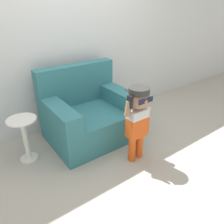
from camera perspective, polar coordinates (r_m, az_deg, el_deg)
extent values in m
plane|color=#ADA89E|center=(3.01, -3.59, -7.46)|extent=(10.00, 10.00, 0.00)
cube|color=silver|center=(3.15, -11.84, 19.14)|extent=(10.00, 0.05, 2.60)
cube|color=teal|center=(2.99, -5.40, -3.21)|extent=(1.11, 0.89, 0.40)
cube|color=teal|center=(3.08, -9.27, 7.22)|extent=(1.11, 0.17, 0.55)
cube|color=teal|center=(2.61, -13.18, -0.97)|extent=(0.22, 0.72, 0.21)
cube|color=teal|center=(3.02, 2.50, 3.71)|extent=(0.22, 0.72, 0.21)
cylinder|color=#E05119|center=(2.60, 5.23, -9.52)|extent=(0.08, 0.08, 0.32)
cylinder|color=#E05119|center=(2.66, 7.18, -8.60)|extent=(0.08, 0.08, 0.32)
cube|color=#E05119|center=(2.48, 6.53, -3.82)|extent=(0.24, 0.14, 0.24)
cube|color=silver|center=(2.39, 6.74, -0.34)|extent=(0.24, 0.14, 0.10)
sphere|color=#997051|center=(2.32, 6.97, 3.56)|extent=(0.24, 0.24, 0.24)
cylinder|color=#2D2D2D|center=(2.28, 7.10, 5.60)|extent=(0.22, 0.22, 0.07)
cube|color=#2D2D2D|center=(2.37, 5.32, 5.84)|extent=(0.13, 0.11, 0.01)
cube|color=#0F1433|center=(2.24, 8.86, 2.93)|extent=(0.19, 0.01, 0.05)
cylinder|color=#997051|center=(2.55, 9.12, -1.95)|extent=(0.07, 0.07, 0.29)
cylinder|color=#997051|center=(2.27, 4.28, 0.90)|extent=(0.09, 0.07, 0.17)
cube|color=black|center=(2.22, 4.68, 2.61)|extent=(0.02, 0.07, 0.13)
cylinder|color=white|center=(2.87, -20.72, -11.17)|extent=(0.21, 0.21, 0.02)
cylinder|color=white|center=(2.73, -21.59, -6.93)|extent=(0.06, 0.06, 0.53)
cylinder|color=white|center=(2.59, -22.59, -1.89)|extent=(0.32, 0.32, 0.02)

